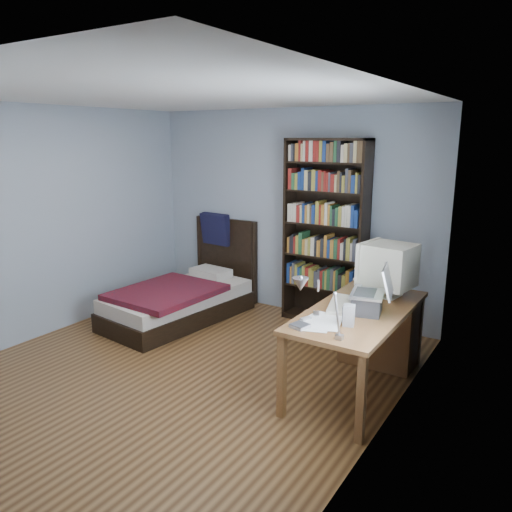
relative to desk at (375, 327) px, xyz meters
name	(u,v)px	position (x,y,z in m)	size (l,w,h in m)	color
room	(178,243)	(-1.48, -1.05, 0.84)	(4.20, 4.24, 2.50)	#4C2E16
desk	(375,327)	(0.00, 0.00, 0.00)	(0.75, 1.62, 0.73)	brown
crt_monitor	(387,266)	(0.06, 0.05, 0.59)	(0.49, 0.45, 0.50)	beige
laptop	(369,300)	(0.10, -0.50, 0.43)	(0.41, 0.40, 0.42)	#2D2D30
desk_lamp	(307,291)	(0.01, -1.47, 0.75)	(0.21, 0.46, 0.55)	#99999E
keyboard	(342,305)	(-0.15, -0.47, 0.33)	(0.20, 0.50, 0.04)	beige
speaker	(349,315)	(0.07, -0.85, 0.40)	(0.08, 0.08, 0.17)	gray
soda_can	(358,292)	(-0.12, -0.18, 0.38)	(0.07, 0.07, 0.13)	#073106
mouse	(370,300)	(0.00, -0.20, 0.33)	(0.06, 0.10, 0.03)	silver
phone_silver	(316,314)	(-0.25, -0.77, 0.32)	(0.05, 0.09, 0.02)	#AEADB2
phone_grey	(306,319)	(-0.27, -0.92, 0.32)	(0.04, 0.09, 0.02)	gray
external_drive	(300,326)	(-0.24, -1.09, 0.33)	(0.12, 0.12, 0.03)	gray
bookshelf	(325,233)	(-0.94, 0.89, 0.66)	(0.97, 0.30, 2.15)	black
bed	(183,297)	(-2.44, 0.10, -0.16)	(1.11, 2.03, 1.16)	black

